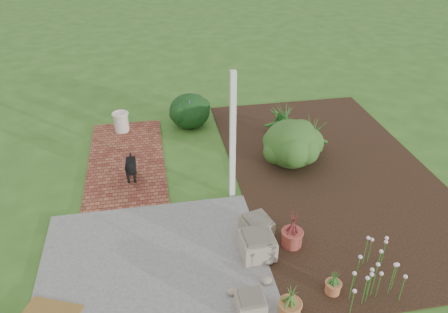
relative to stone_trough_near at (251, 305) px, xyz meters
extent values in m
plane|color=#2E591C|center=(-0.02, 2.62, -0.17)|extent=(80.00, 80.00, 0.00)
cube|color=#61615E|center=(-1.27, 0.87, -0.15)|extent=(3.50, 3.50, 0.04)
cube|color=maroon|center=(-1.72, 4.37, -0.15)|extent=(1.60, 3.50, 0.04)
cube|color=black|center=(2.48, 3.12, -0.15)|extent=(4.00, 7.00, 0.03)
cube|color=white|center=(0.28, 2.72, 1.08)|extent=(0.10, 0.10, 2.50)
cube|color=gray|center=(0.00, 0.00, 0.00)|extent=(0.39, 0.39, 0.26)
cube|color=#726257|center=(0.46, 1.52, 0.02)|extent=(0.55, 0.55, 0.30)
cube|color=gray|center=(0.36, 1.07, 0.04)|extent=(0.54, 0.54, 0.34)
cube|color=black|center=(-1.59, 3.59, 0.17)|extent=(0.20, 0.42, 0.18)
cylinder|color=black|center=(-1.66, 3.45, -0.03)|extent=(0.05, 0.05, 0.21)
cylinder|color=black|center=(-1.54, 3.44, -0.03)|extent=(0.05, 0.05, 0.21)
cylinder|color=black|center=(-1.65, 3.74, -0.03)|extent=(0.05, 0.05, 0.21)
cylinder|color=black|center=(-1.53, 3.74, -0.03)|extent=(0.05, 0.05, 0.21)
sphere|color=black|center=(-1.60, 3.34, 0.32)|extent=(0.17, 0.17, 0.17)
cone|color=black|center=(-1.59, 3.81, 0.30)|extent=(0.07, 0.13, 0.15)
cylinder|color=beige|center=(-1.82, 5.71, 0.10)|extent=(0.43, 0.43, 0.46)
ellipsoid|color=#1A4014|center=(1.71, 3.60, 0.36)|extent=(1.42, 1.42, 0.99)
cylinder|color=#973E33|center=(0.97, 1.18, 0.00)|extent=(0.37, 0.37, 0.27)
cylinder|color=#B6673D|center=(1.24, 0.12, -0.05)|extent=(0.24, 0.24, 0.18)
cylinder|color=#A36637|center=(0.50, -0.16, -0.01)|extent=(0.38, 0.38, 0.25)
ellipsoid|color=black|center=(-0.17, 5.75, 0.25)|extent=(1.15, 1.15, 0.84)
camera|label=1|loc=(-1.08, -3.89, 4.82)|focal=35.00mm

